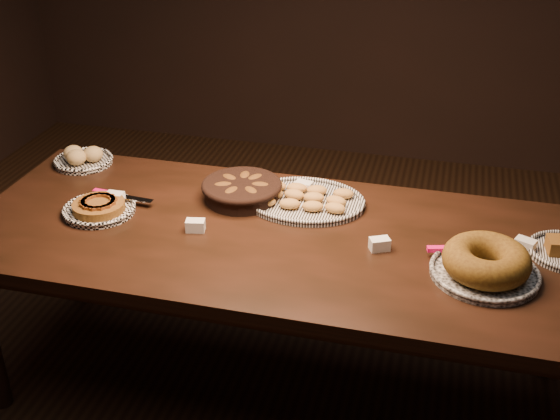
% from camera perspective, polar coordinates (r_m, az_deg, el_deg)
% --- Properties ---
extents(ground, '(5.00, 5.00, 0.00)m').
position_cam_1_polar(ground, '(3.06, 0.01, -14.07)').
color(ground, black).
rests_on(ground, ground).
extents(buffet_table, '(2.40, 1.00, 0.75)m').
position_cam_1_polar(buffet_table, '(2.65, 0.02, -3.26)').
color(buffet_table, black).
rests_on(buffet_table, ground).
extents(apple_tart_plate, '(0.33, 0.29, 0.06)m').
position_cam_1_polar(apple_tart_plate, '(2.84, -14.47, 0.19)').
color(apple_tart_plate, white).
rests_on(apple_tart_plate, buffet_table).
extents(madeleine_platter, '(0.48, 0.39, 0.05)m').
position_cam_1_polar(madeleine_platter, '(2.81, 2.02, 0.87)').
color(madeleine_platter, black).
rests_on(madeleine_platter, buffet_table).
extents(bundt_cake_plate, '(0.38, 0.37, 0.11)m').
position_cam_1_polar(bundt_cake_plate, '(2.45, 16.37, -4.21)').
color(bundt_cake_plate, black).
rests_on(bundt_cake_plate, buffet_table).
extents(croissant_basket, '(0.33, 0.33, 0.08)m').
position_cam_1_polar(croissant_basket, '(2.84, -3.11, 1.74)').
color(croissant_basket, black).
rests_on(croissant_basket, buffet_table).
extents(bread_roll_plate, '(0.26, 0.26, 0.08)m').
position_cam_1_polar(bread_roll_plate, '(3.27, -15.77, 4.10)').
color(bread_roll_plate, white).
rests_on(bread_roll_plate, buffet_table).
extents(tent_cards, '(1.66, 0.48, 0.04)m').
position_cam_1_polar(tent_cards, '(2.67, 1.50, -0.68)').
color(tent_cards, white).
rests_on(tent_cards, buffet_table).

